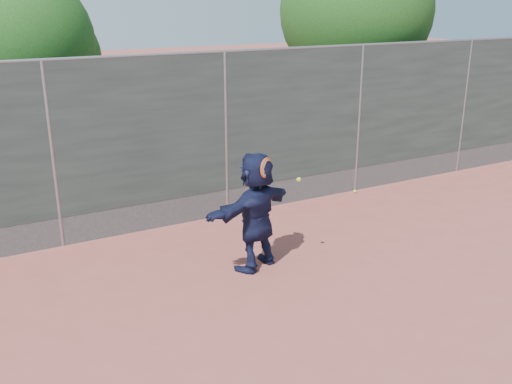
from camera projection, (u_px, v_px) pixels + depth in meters
name	position (u px, v px, depth m)	size (l,w,h in m)	color
ground	(338.00, 295.00, 7.83)	(80.00, 80.00, 0.00)	#9E4C42
player	(256.00, 211.00, 8.38)	(1.66, 0.53, 1.79)	#15193A
ball_ground	(355.00, 191.00, 11.91)	(0.07, 0.07, 0.07)	#C8DA30
fence	(226.00, 132.00, 10.23)	(20.00, 0.06, 3.03)	#38423D
swing_action	(269.00, 170.00, 8.04)	(0.69, 0.17, 0.51)	#EA4C16
tree_right	(361.00, 15.00, 13.60)	(3.78, 3.60, 5.39)	#382314
tree_left	(24.00, 48.00, 11.04)	(3.15, 3.00, 4.53)	#382314
weed_clump	(244.00, 207.00, 10.73)	(0.68, 0.07, 0.30)	#387226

